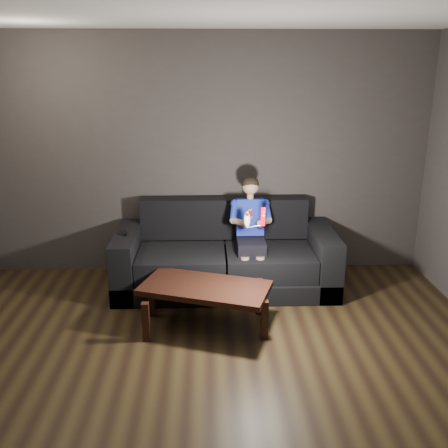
{
  "coord_description": "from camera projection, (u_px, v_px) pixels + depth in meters",
  "views": [
    {
      "loc": [
        -0.01,
        -3.1,
        2.33
      ],
      "look_at": [
        0.15,
        1.55,
        0.85
      ],
      "focal_mm": 40.0,
      "sensor_mm": 36.0,
      "label": 1
    }
  ],
  "objects": [
    {
      "name": "floor",
      "position": [
        211.0,
        398.0,
        3.66
      ],
      "size": [
        5.0,
        5.0,
        0.0
      ],
      "primitive_type": "plane",
      "color": "black",
      "rests_on": "ground"
    },
    {
      "name": "back_wall",
      "position": [
        208.0,
        157.0,
        5.63
      ],
      "size": [
        5.0,
        0.04,
        2.7
      ],
      "primitive_type": "cube",
      "color": "#413C39",
      "rests_on": "ground"
    },
    {
      "name": "sofa",
      "position": [
        225.0,
        260.0,
        5.46
      ],
      "size": [
        2.35,
        1.02,
        0.91
      ],
      "color": "black",
      "rests_on": "floor"
    },
    {
      "name": "child",
      "position": [
        251.0,
        223.0,
        5.27
      ],
      "size": [
        0.44,
        0.54,
        1.08
      ],
      "color": "black",
      "rests_on": "sofa"
    },
    {
      "name": "wii_remote_red",
      "position": [
        263.0,
        216.0,
        4.81
      ],
      "size": [
        0.06,
        0.07,
        0.18
      ],
      "color": "red",
      "rests_on": "child"
    },
    {
      "name": "nunchuk_white",
      "position": [
        247.0,
        219.0,
        4.82
      ],
      "size": [
        0.06,
        0.1,
        0.16
      ],
      "color": "silver",
      "rests_on": "child"
    },
    {
      "name": "wii_remote_black",
      "position": [
        125.0,
        233.0,
        5.23
      ],
      "size": [
        0.05,
        0.14,
        0.03
      ],
      "color": "black",
      "rests_on": "sofa"
    },
    {
      "name": "coffee_table",
      "position": [
        205.0,
        291.0,
        4.56
      ],
      "size": [
        1.27,
        0.91,
        0.42
      ],
      "color": "black",
      "rests_on": "floor"
    }
  ]
}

